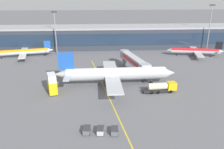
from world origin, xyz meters
TOP-DOWN VIEW (x-y plane):
  - ground_plane at (0.00, 0.00)m, footprint 700.00×700.00m
  - apron_lead_in_line at (-0.17, 2.00)m, footprint 11.50×79.25m
  - terminal_building at (9.74, 68.75)m, footprint 163.82×17.49m
  - main_airliner at (2.78, 10.93)m, footprint 41.92×33.01m
  - jet_bridge at (10.89, 24.01)m, footprint 8.83×24.45m
  - fuel_tanker at (17.18, 3.58)m, footprint 10.96×3.33m
  - catering_lift at (-17.82, 5.65)m, footprint 4.26×7.22m
  - baggage_cart_0 at (-6.08, -18.40)m, footprint 1.89×2.81m
  - baggage_cart_1 at (-2.91, -18.77)m, footprint 1.89×2.81m
  - baggage_cart_2 at (0.27, -19.14)m, footprint 1.89×2.81m
  - commuter_jet_far at (45.44, 46.71)m, footprint 27.85×22.30m
  - commuter_jet_near at (-40.01, 50.16)m, footprint 30.33×24.42m
  - apron_light_mast_0 at (56.21, 56.79)m, footprint 2.80×0.50m
  - apron_light_mast_2 at (-24.09, 56.79)m, footprint 2.80×0.50m

SIDE VIEW (x-z plane):
  - ground_plane at x=0.00m, z-range 0.00..0.00m
  - apron_lead_in_line at x=-0.17m, z-range 0.00..0.01m
  - baggage_cart_0 at x=-6.08m, z-range 0.04..1.52m
  - baggage_cart_1 at x=-2.91m, z-range 0.04..1.52m
  - baggage_cart_2 at x=0.27m, z-range 0.04..1.52m
  - fuel_tanker at x=17.18m, z-range 0.12..3.37m
  - commuter_jet_far at x=45.44m, z-range -1.14..6.38m
  - commuter_jet_near at x=-40.01m, z-range -1.09..6.36m
  - catering_lift at x=-17.82m, z-range -0.08..6.22m
  - main_airliner at x=2.78m, z-range -1.91..9.98m
  - jet_bridge at x=10.89m, z-range 1.68..8.40m
  - terminal_building at x=9.74m, z-range 0.02..12.19m
  - apron_light_mast_2 at x=-24.09m, z-range 1.95..23.39m
  - apron_light_mast_0 at x=56.21m, z-range 2.00..26.38m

